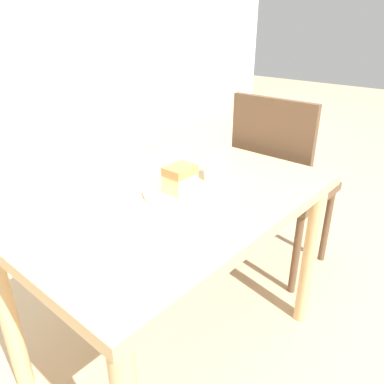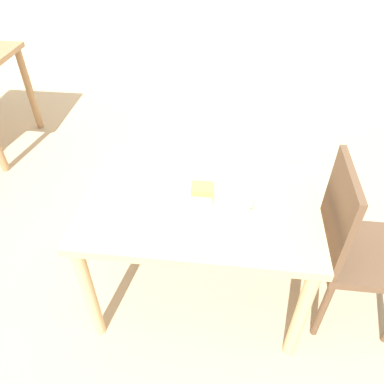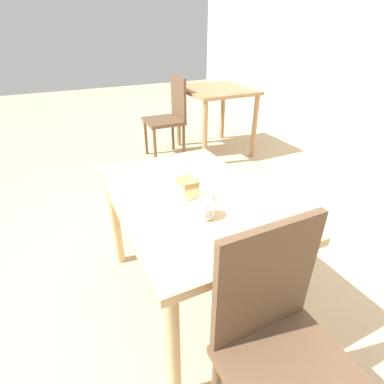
# 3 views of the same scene
# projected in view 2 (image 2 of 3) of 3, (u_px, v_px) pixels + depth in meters

# --- Properties ---
(ground_plane) EXTENTS (14.00, 14.00, 0.00)m
(ground_plane) POSITION_uv_depth(u_px,v_px,m) (185.00, 323.00, 2.01)
(ground_plane) COLOR tan
(dining_table_near) EXTENTS (1.08, 0.72, 0.70)m
(dining_table_near) POSITION_uv_depth(u_px,v_px,m) (200.00, 216.00, 1.78)
(dining_table_near) COLOR tan
(dining_table_near) RESTS_ON ground_plane
(chair_near_window) EXTENTS (0.42, 0.42, 0.93)m
(chair_near_window) POSITION_uv_depth(u_px,v_px,m) (354.00, 245.00, 1.77)
(chair_near_window) COLOR brown
(chair_near_window) RESTS_ON ground_plane
(plate) EXTENTS (0.23, 0.23, 0.01)m
(plate) POSITION_uv_depth(u_px,v_px,m) (202.00, 201.00, 1.70)
(plate) COLOR white
(plate) RESTS_ON dining_table_near
(cake_slice) EXTENTS (0.10, 0.08, 0.09)m
(cake_slice) POSITION_uv_depth(u_px,v_px,m) (202.00, 194.00, 1.66)
(cake_slice) COLOR #E0C67F
(cake_slice) RESTS_ON plate
(coffee_mug) EXTENTS (0.08, 0.08, 0.08)m
(coffee_mug) POSITION_uv_depth(u_px,v_px,m) (243.00, 201.00, 1.65)
(coffee_mug) COLOR white
(coffee_mug) RESTS_ON dining_table_near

